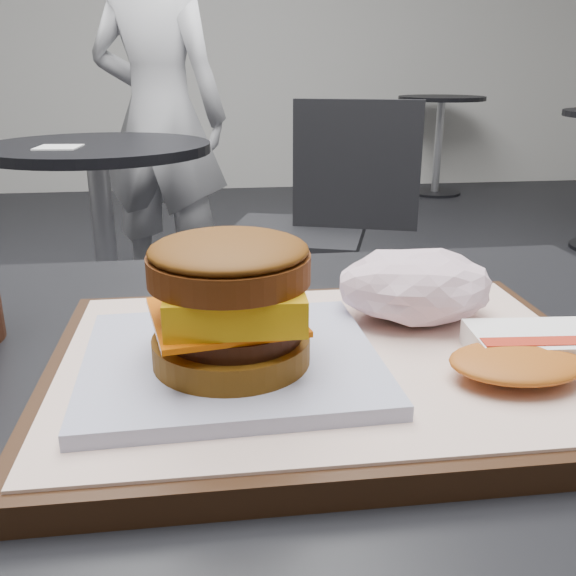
# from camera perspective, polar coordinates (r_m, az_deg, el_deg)

# --- Properties ---
(serving_tray) EXTENTS (0.38, 0.28, 0.02)m
(serving_tray) POSITION_cam_1_polar(r_m,az_deg,el_deg) (0.45, 3.46, -6.99)
(serving_tray) COLOR black
(serving_tray) RESTS_ON customer_table
(breakfast_sandwich) EXTENTS (0.20, 0.18, 0.09)m
(breakfast_sandwich) POSITION_cam_1_polar(r_m,az_deg,el_deg) (0.41, -5.08, -2.51)
(breakfast_sandwich) COLOR silver
(breakfast_sandwich) RESTS_ON serving_tray
(hash_brown) EXTENTS (0.12, 0.09, 0.02)m
(hash_brown) POSITION_cam_1_polar(r_m,az_deg,el_deg) (0.45, 20.59, -5.38)
(hash_brown) COLOR white
(hash_brown) RESTS_ON serving_tray
(crumpled_wrapper) EXTENTS (0.12, 0.09, 0.05)m
(crumpled_wrapper) POSITION_cam_1_polar(r_m,az_deg,el_deg) (0.51, 11.30, 0.18)
(crumpled_wrapper) COLOR white
(crumpled_wrapper) RESTS_ON serving_tray
(neighbor_table) EXTENTS (0.70, 0.70, 0.75)m
(neighbor_table) POSITION_cam_1_polar(r_m,az_deg,el_deg) (2.13, -16.22, 6.89)
(neighbor_table) COLOR black
(neighbor_table) RESTS_ON ground
(napkin) EXTENTS (0.13, 0.13, 0.00)m
(napkin) POSITION_cam_1_polar(r_m,az_deg,el_deg) (2.02, -19.74, 11.70)
(napkin) COLOR white
(napkin) RESTS_ON neighbor_table
(neighbor_chair) EXTENTS (0.65, 0.53, 0.88)m
(neighbor_chair) POSITION_cam_1_polar(r_m,az_deg,el_deg) (2.06, 2.60, 6.10)
(neighbor_chair) COLOR #ADADB2
(neighbor_chair) RESTS_ON ground
(patron) EXTENTS (0.66, 0.55, 1.56)m
(patron) POSITION_cam_1_polar(r_m,az_deg,el_deg) (2.77, -11.34, 14.73)
(patron) COLOR silver
(patron) RESTS_ON ground
(bg_table_far) EXTENTS (0.66, 0.66, 0.75)m
(bg_table_far) POSITION_cam_1_polar(r_m,az_deg,el_deg) (5.25, 13.35, 14.21)
(bg_table_far) COLOR black
(bg_table_far) RESTS_ON ground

